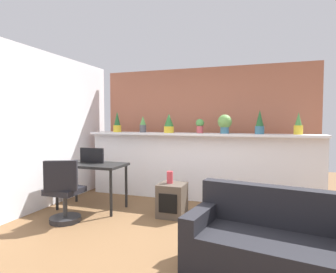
% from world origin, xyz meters
% --- Properties ---
extents(ground_plane, '(12.00, 12.00, 0.00)m').
position_xyz_m(ground_plane, '(0.00, 0.00, 0.00)').
color(ground_plane, brown).
extents(divider_wall, '(4.20, 0.16, 1.19)m').
position_xyz_m(divider_wall, '(0.00, 2.00, 0.60)').
color(divider_wall, white).
rests_on(divider_wall, ground).
extents(plant_shelf, '(4.20, 0.39, 0.04)m').
position_xyz_m(plant_shelf, '(0.00, 1.96, 1.21)').
color(plant_shelf, white).
rests_on(plant_shelf, divider_wall).
extents(brick_wall_behind, '(4.20, 0.10, 2.50)m').
position_xyz_m(brick_wall_behind, '(0.00, 2.60, 1.25)').
color(brick_wall_behind, '#AD664C').
rests_on(brick_wall_behind, ground).
extents(side_wall_left, '(0.12, 4.40, 2.60)m').
position_xyz_m(side_wall_left, '(-2.35, 0.40, 1.30)').
color(side_wall_left, white).
rests_on(side_wall_left, ground).
extents(potted_plant_0, '(0.16, 0.16, 0.40)m').
position_xyz_m(potted_plant_0, '(-1.60, 1.95, 1.41)').
color(potted_plant_0, gold).
rests_on(potted_plant_0, plant_shelf).
extents(potted_plant_1, '(0.13, 0.13, 0.31)m').
position_xyz_m(potted_plant_1, '(-1.06, 1.98, 1.38)').
color(potted_plant_1, '#4C4C51').
rests_on(potted_plant_1, plant_shelf).
extents(potted_plant_2, '(0.18, 0.18, 0.35)m').
position_xyz_m(potted_plant_2, '(-0.52, 1.92, 1.40)').
color(potted_plant_2, gold).
rests_on(potted_plant_2, plant_shelf).
extents(potted_plant_3, '(0.15, 0.15, 0.26)m').
position_xyz_m(potted_plant_3, '(0.05, 1.98, 1.37)').
color(potted_plant_3, '#B7474C').
rests_on(potted_plant_3, plant_shelf).
extents(potted_plant_4, '(0.24, 0.24, 0.33)m').
position_xyz_m(potted_plant_4, '(0.50, 1.93, 1.42)').
color(potted_plant_4, '#386B84').
rests_on(potted_plant_4, plant_shelf).
extents(potted_plant_5, '(0.15, 0.15, 0.40)m').
position_xyz_m(potted_plant_5, '(1.07, 1.96, 1.42)').
color(potted_plant_5, '#386B84').
rests_on(potted_plant_5, plant_shelf).
extents(potted_plant_6, '(0.14, 0.14, 0.36)m').
position_xyz_m(potted_plant_6, '(1.66, 1.99, 1.39)').
color(potted_plant_6, gold).
rests_on(potted_plant_6, plant_shelf).
extents(desk, '(1.10, 0.60, 0.75)m').
position_xyz_m(desk, '(-1.53, 0.96, 0.67)').
color(desk, black).
rests_on(desk, ground).
extents(tv_monitor, '(0.44, 0.04, 0.25)m').
position_xyz_m(tv_monitor, '(-1.58, 1.04, 0.87)').
color(tv_monitor, black).
rests_on(tv_monitor, desk).
extents(office_chair, '(0.51, 0.51, 0.91)m').
position_xyz_m(office_chair, '(-1.53, 0.25, 0.39)').
color(office_chair, '#262628').
rests_on(office_chair, ground).
extents(side_cube_shelf, '(0.40, 0.41, 0.50)m').
position_xyz_m(side_cube_shelf, '(-0.16, 1.02, 0.25)').
color(side_cube_shelf, '#4C4238').
rests_on(side_cube_shelf, ground).
extents(vase_on_shelf, '(0.10, 0.10, 0.18)m').
position_xyz_m(vase_on_shelf, '(-0.21, 1.05, 0.59)').
color(vase_on_shelf, '#CC3D47').
rests_on(vase_on_shelf, side_cube_shelf).
extents(couch, '(1.67, 1.02, 0.80)m').
position_xyz_m(couch, '(1.26, -0.29, 0.28)').
color(couch, black).
rests_on(couch, ground).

